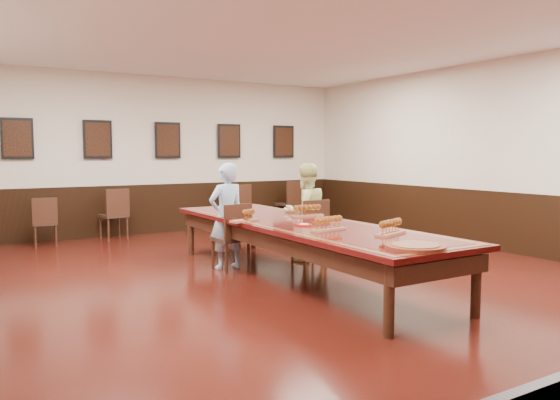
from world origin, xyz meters
TOP-DOWN VIEW (x-y plane):
  - floor at (0.00, 0.00)m, footprint 8.00×10.00m
  - ceiling at (0.00, 0.00)m, footprint 8.00×10.00m
  - wall_back at (0.00, 5.01)m, footprint 8.00×0.02m
  - wall_right at (4.01, 0.00)m, footprint 0.02×10.00m
  - chair_man at (-0.52, 0.99)m, footprint 0.49×0.53m
  - chair_woman at (0.74, 0.87)m, footprint 0.47×0.51m
  - spare_chair_a at (-2.46, 4.46)m, footprint 0.45×0.48m
  - spare_chair_b at (-1.22, 4.60)m, footprint 0.53×0.56m
  - spare_chair_c at (1.33, 4.47)m, footprint 0.57×0.60m
  - spare_chair_d at (2.78, 4.70)m, footprint 0.55×0.58m
  - person_man at (-0.53, 1.09)m, footprint 0.59×0.42m
  - person_woman at (0.75, 0.98)m, footprint 0.77×0.61m
  - pink_phone at (0.60, 0.01)m, footprint 0.07×0.14m
  - wainscoting at (0.00, 0.00)m, footprint 8.00×10.00m
  - conference_table at (0.00, 0.00)m, footprint 1.40×5.00m
  - posters at (0.00, 4.94)m, footprint 6.14×0.04m
  - flight_a at (-0.57, 0.40)m, footprint 0.45×0.26m
  - flight_b at (0.41, 0.44)m, footprint 0.47×0.18m
  - flight_c at (-0.16, -0.83)m, footprint 0.47×0.21m
  - flight_d at (0.23, -1.46)m, footprint 0.49×0.30m
  - red_plate_grp at (-0.17, -0.35)m, footprint 0.21×0.21m
  - carved_platter at (-0.17, -2.22)m, footprint 0.63×0.63m

SIDE VIEW (x-z plane):
  - floor at x=0.00m, z-range -0.02..0.00m
  - spare_chair_a at x=-2.46m, z-range 0.00..0.87m
  - chair_man at x=-0.52m, z-range 0.00..0.94m
  - chair_woman at x=0.74m, z-range 0.00..0.95m
  - spare_chair_b at x=-1.22m, z-range 0.00..0.97m
  - spare_chair_c at x=1.33m, z-range 0.00..0.98m
  - wainscoting at x=0.00m, z-range 0.00..1.00m
  - spare_chair_d at x=2.78m, z-range 0.00..1.00m
  - conference_table at x=0.00m, z-range 0.23..0.99m
  - person_woman at x=0.75m, z-range 0.00..1.49m
  - person_man at x=-0.53m, z-range 0.00..1.51m
  - pink_phone at x=0.60m, z-range 0.75..0.76m
  - red_plate_grp at x=-0.17m, z-range 0.75..0.77m
  - carved_platter at x=-0.17m, z-range 0.75..0.79m
  - flight_a at x=-0.57m, z-range 0.74..0.91m
  - flight_c at x=-0.16m, z-range 0.74..0.91m
  - flight_b at x=0.41m, z-range 0.74..0.92m
  - flight_d at x=0.23m, z-range 0.74..0.92m
  - wall_back at x=0.00m, z-range 0.00..3.20m
  - wall_right at x=4.01m, z-range 0.00..3.20m
  - posters at x=0.00m, z-range 1.53..2.27m
  - ceiling at x=0.00m, z-range 3.20..3.22m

